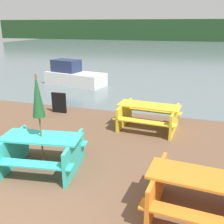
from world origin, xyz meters
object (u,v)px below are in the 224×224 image
picnic_table_orange (202,194)px  picnic_table_yellow (149,114)px  signboard (59,103)px  picnic_table_teal (42,150)px  umbrella_darkgreen (38,97)px  boat (73,76)px

picnic_table_orange → picnic_table_yellow: size_ratio=0.96×
signboard → picnic_table_orange: bearing=-41.5°
picnic_table_orange → picnic_table_teal: picnic_table_orange is taller
picnic_table_orange → umbrella_darkgreen: (-3.35, 0.65, 1.20)m
umbrella_darkgreen → boat: bearing=110.5°
picnic_table_teal → signboard: (-1.54, 3.69, -0.10)m
picnic_table_teal → boat: boat is taller
umbrella_darkgreen → signboard: (-1.54, 3.69, -1.31)m
picnic_table_yellow → umbrella_darkgreen: 3.79m
picnic_table_orange → picnic_table_teal: size_ratio=0.99×
picnic_table_orange → signboard: 6.54m
umbrella_darkgreen → boat: umbrella_darkgreen is taller
picnic_table_yellow → signboard: bearing=169.8°
picnic_table_teal → picnic_table_yellow: (1.86, 3.08, -0.01)m
picnic_table_teal → umbrella_darkgreen: 1.21m
picnic_table_teal → picnic_table_yellow: bearing=58.8°
boat → signboard: (1.50, -4.48, -0.11)m
picnic_table_yellow → picnic_table_orange: bearing=-68.1°
picnic_table_yellow → umbrella_darkgreen: bearing=-121.2°
picnic_table_teal → signboard: bearing=112.7°
umbrella_darkgreen → picnic_table_yellow: bearing=58.8°
picnic_table_orange → picnic_table_yellow: picnic_table_orange is taller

